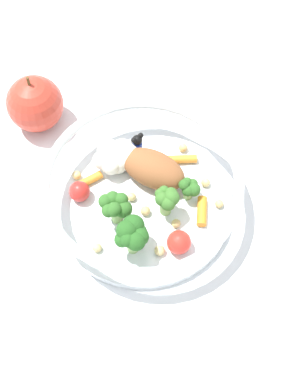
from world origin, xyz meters
The scene contains 3 objects.
ground_plane centered at (0.00, 0.00, 0.00)m, with size 2.40×2.40×0.00m, color white.
food_container centered at (0.01, 0.00, 0.03)m, with size 0.22×0.22×0.06m.
loose_apple centered at (-0.01, 0.18, 0.04)m, with size 0.07×0.07×0.08m.
Camera 1 is at (-0.17, -0.21, 0.52)m, focal length 46.26 mm.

